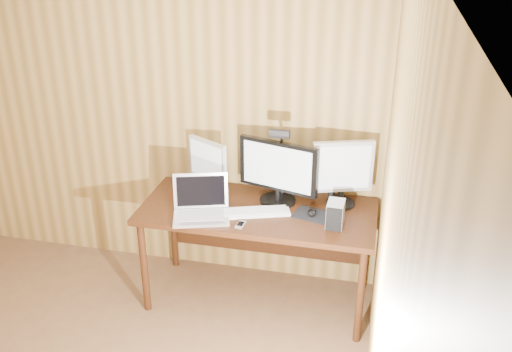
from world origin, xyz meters
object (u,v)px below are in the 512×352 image
(keyboard, at_px, (255,212))
(hard_drive, at_px, (335,214))
(monitor_center, at_px, (278,171))
(phone, at_px, (241,224))
(monitor_right, at_px, (343,171))
(desk, at_px, (260,219))
(desk_lamp, at_px, (281,152))
(speaker, at_px, (331,196))
(laptop, at_px, (201,206))
(mouse, at_px, (312,212))
(monitor_left, at_px, (208,164))

(keyboard, distance_m, hard_drive, 0.54)
(monitor_center, relative_size, phone, 5.68)
(monitor_right, relative_size, keyboard, 0.97)
(desk, height_order, desk_lamp, desk_lamp)
(monitor_center, bearing_deg, speaker, 25.37)
(laptop, relative_size, phone, 4.35)
(desk_lamp, bearing_deg, laptop, -126.67)
(desk, relative_size, laptop, 3.70)
(monitor_right, bearing_deg, laptop, -177.33)
(monitor_center, height_order, monitor_right, monitor_right)
(keyboard, height_order, mouse, mouse)
(monitor_left, xyz_separation_m, speaker, (0.88, 0.01, -0.15))
(speaker, bearing_deg, desk, -165.33)
(monitor_right, distance_m, laptop, 0.98)
(desk, xyz_separation_m, monitor_left, (-0.41, 0.12, 0.33))
(laptop, relative_size, speaker, 3.77)
(laptop, distance_m, keyboard, 0.37)
(mouse, distance_m, speaker, 0.23)
(mouse, xyz_separation_m, desk_lamp, (-0.25, 0.17, 0.34))
(monitor_center, xyz_separation_m, mouse, (0.26, -0.13, -0.21))
(phone, bearing_deg, mouse, 35.61)
(mouse, height_order, desk_lamp, desk_lamp)
(keyboard, relative_size, desk_lamp, 0.82)
(monitor_center, xyz_separation_m, monitor_right, (0.43, 0.06, 0.02))
(monitor_center, xyz_separation_m, keyboard, (-0.11, -0.20, -0.22))
(desk_lamp, bearing_deg, mouse, -16.04)
(mouse, distance_m, desk_lamp, 0.46)
(monitor_center, xyz_separation_m, hard_drive, (0.42, -0.25, -0.15))
(monitor_left, bearing_deg, mouse, 15.14)
(monitor_left, height_order, keyboard, monitor_left)
(laptop, bearing_deg, desk_lamp, 17.39)
(speaker, bearing_deg, monitor_center, -170.08)
(monitor_left, distance_m, desk_lamp, 0.55)
(desk, bearing_deg, keyboard, -90.08)
(monitor_left, relative_size, hard_drive, 2.32)
(mouse, bearing_deg, phone, -145.31)
(monitor_right, relative_size, desk_lamp, 0.80)
(monitor_left, height_order, laptop, monitor_left)
(hard_drive, xyz_separation_m, speaker, (-0.06, 0.31, -0.03))
(monitor_left, distance_m, laptop, 0.38)
(monitor_center, relative_size, monitor_left, 1.44)
(monitor_center, bearing_deg, monitor_right, 22.92)
(monitor_center, height_order, phone, monitor_center)
(desk, bearing_deg, monitor_left, 163.57)
(hard_drive, height_order, phone, hard_drive)
(speaker, relative_size, desk_lamp, 0.20)
(laptop, distance_m, speaker, 0.90)
(monitor_center, height_order, laptop, monitor_center)
(phone, bearing_deg, monitor_right, 42.03)
(phone, height_order, speaker, speaker)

